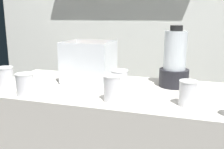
{
  "coord_description": "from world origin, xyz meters",
  "views": [
    {
      "loc": [
        0.41,
        -1.31,
        1.3
      ],
      "look_at": [
        0.0,
        0.0,
        0.98
      ],
      "focal_mm": 40.92,
      "sensor_mm": 36.0,
      "label": 1
    }
  ],
  "objects_px": {
    "juice_cup_carrot_middle": "(119,83)",
    "juice_cup_orange_far_right": "(188,94)",
    "blender_pitcher": "(175,62)",
    "juice_cup_pomegranate_far_left": "(5,80)",
    "juice_cup_mango_right": "(112,90)",
    "juice_cup_carrot_left": "(25,86)",
    "carrot_display_bin": "(88,68)"
  },
  "relations": [
    {
      "from": "juice_cup_pomegranate_far_left",
      "to": "juice_cup_orange_far_right",
      "type": "xyz_separation_m",
      "value": [
        0.94,
        0.05,
        -0.01
      ]
    },
    {
      "from": "juice_cup_pomegranate_far_left",
      "to": "juice_cup_orange_far_right",
      "type": "height_order",
      "value": "juice_cup_pomegranate_far_left"
    },
    {
      "from": "juice_cup_mango_right",
      "to": "carrot_display_bin",
      "type": "bearing_deg",
      "value": 128.5
    },
    {
      "from": "blender_pitcher",
      "to": "juice_cup_mango_right",
      "type": "xyz_separation_m",
      "value": [
        -0.26,
        -0.35,
        -0.08
      ]
    },
    {
      "from": "blender_pitcher",
      "to": "juice_cup_mango_right",
      "type": "distance_m",
      "value": 0.45
    },
    {
      "from": "carrot_display_bin",
      "to": "juice_cup_carrot_left",
      "type": "distance_m",
      "value": 0.41
    },
    {
      "from": "juice_cup_pomegranate_far_left",
      "to": "blender_pitcher",
      "type": "bearing_deg",
      "value": 22.77
    },
    {
      "from": "blender_pitcher",
      "to": "juice_cup_mango_right",
      "type": "bearing_deg",
      "value": -126.46
    },
    {
      "from": "juice_cup_pomegranate_far_left",
      "to": "juice_cup_carrot_left",
      "type": "distance_m",
      "value": 0.15
    },
    {
      "from": "juice_cup_carrot_left",
      "to": "juice_cup_pomegranate_far_left",
      "type": "bearing_deg",
      "value": 166.25
    },
    {
      "from": "carrot_display_bin",
      "to": "juice_cup_mango_right",
      "type": "distance_m",
      "value": 0.41
    },
    {
      "from": "carrot_display_bin",
      "to": "juice_cup_orange_far_right",
      "type": "relative_size",
      "value": 2.46
    },
    {
      "from": "carrot_display_bin",
      "to": "juice_cup_carrot_left",
      "type": "bearing_deg",
      "value": -118.74
    },
    {
      "from": "juice_cup_carrot_middle",
      "to": "juice_cup_orange_far_right",
      "type": "height_order",
      "value": "juice_cup_carrot_middle"
    },
    {
      "from": "blender_pitcher",
      "to": "juice_cup_orange_far_right",
      "type": "distance_m",
      "value": 0.33
    },
    {
      "from": "juice_cup_orange_far_right",
      "to": "blender_pitcher",
      "type": "bearing_deg",
      "value": 104.89
    },
    {
      "from": "juice_cup_pomegranate_far_left",
      "to": "juice_cup_mango_right",
      "type": "relative_size",
      "value": 1.05
    },
    {
      "from": "blender_pitcher",
      "to": "juice_cup_orange_far_right",
      "type": "bearing_deg",
      "value": -75.11
    },
    {
      "from": "juice_cup_mango_right",
      "to": "juice_cup_orange_far_right",
      "type": "bearing_deg",
      "value": 6.82
    },
    {
      "from": "juice_cup_carrot_left",
      "to": "juice_cup_carrot_middle",
      "type": "xyz_separation_m",
      "value": [
        0.45,
        0.18,
        0.0
      ]
    },
    {
      "from": "blender_pitcher",
      "to": "juice_cup_carrot_left",
      "type": "bearing_deg",
      "value": -150.76
    },
    {
      "from": "juice_cup_orange_far_right",
      "to": "carrot_display_bin",
      "type": "bearing_deg",
      "value": 155.17
    },
    {
      "from": "juice_cup_carrot_left",
      "to": "juice_cup_orange_far_right",
      "type": "distance_m",
      "value": 0.8
    },
    {
      "from": "blender_pitcher",
      "to": "juice_cup_mango_right",
      "type": "relative_size",
      "value": 2.78
    },
    {
      "from": "juice_cup_pomegranate_far_left",
      "to": "juice_cup_mango_right",
      "type": "bearing_deg",
      "value": 0.82
    },
    {
      "from": "blender_pitcher",
      "to": "juice_cup_carrot_middle",
      "type": "xyz_separation_m",
      "value": [
        -0.26,
        -0.21,
        -0.09
      ]
    },
    {
      "from": "blender_pitcher",
      "to": "juice_cup_carrot_left",
      "type": "xyz_separation_m",
      "value": [
        -0.71,
        -0.4,
        -0.09
      ]
    },
    {
      "from": "juice_cup_mango_right",
      "to": "juice_cup_orange_far_right",
      "type": "xyz_separation_m",
      "value": [
        0.34,
        0.04,
        -0.0
      ]
    },
    {
      "from": "juice_cup_carrot_left",
      "to": "juice_cup_carrot_middle",
      "type": "relative_size",
      "value": 0.93
    },
    {
      "from": "juice_cup_mango_right",
      "to": "blender_pitcher",
      "type": "bearing_deg",
      "value": 53.54
    },
    {
      "from": "juice_cup_pomegranate_far_left",
      "to": "juice_cup_carrot_left",
      "type": "height_order",
      "value": "juice_cup_pomegranate_far_left"
    },
    {
      "from": "juice_cup_pomegranate_far_left",
      "to": "juice_cup_carrot_left",
      "type": "bearing_deg",
      "value": -13.75
    }
  ]
}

